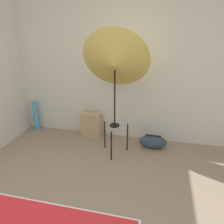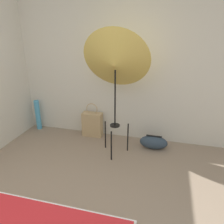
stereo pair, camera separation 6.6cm
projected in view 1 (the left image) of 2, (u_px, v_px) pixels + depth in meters
wall_back at (107, 61)px, 3.52m from camera, size 8.00×0.05×2.60m
photo_umbrella at (115, 63)px, 2.90m from camera, size 0.93×0.58×1.83m
tote_bag at (91, 124)px, 3.84m from camera, size 0.34×0.17×0.61m
duffel_bag at (153, 142)px, 3.48m from camera, size 0.44×0.21×0.22m
paper_roll at (36, 116)px, 4.06m from camera, size 0.09×0.09×0.56m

